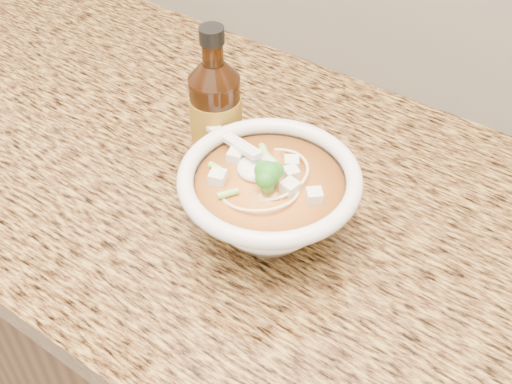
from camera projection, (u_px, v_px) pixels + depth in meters
The scene contains 4 objects.
cabinet at pixel (264, 368), 1.21m from camera, with size 4.00×0.65×0.86m, color black.
counter_slab at pixel (266, 197), 0.90m from camera, with size 4.00×0.68×0.04m, color olive.
soup_bowl at pixel (269, 201), 0.79m from camera, with size 0.25×0.22×0.12m.
hot_sauce_bottle at pixel (216, 116), 0.87m from camera, with size 0.09×0.09×0.21m.
Camera 1 is at (0.36, 1.14, 1.51)m, focal length 45.00 mm.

